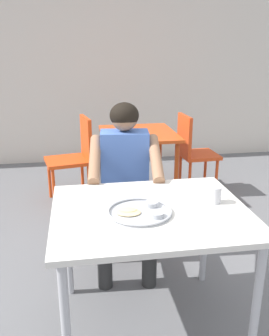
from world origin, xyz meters
TOP-DOWN VIEW (x-y plane):
  - ground_plane at (0.00, 0.00)m, footprint 12.00×12.00m
  - back_wall at (0.00, 3.45)m, footprint 12.00×0.12m
  - table_foreground at (-0.06, 0.02)m, footprint 1.03×0.85m
  - thali_tray at (-0.12, -0.02)m, footprint 0.33×0.33m
  - drinking_cup at (0.30, 0.05)m, footprint 0.07×0.07m
  - chair_foreground at (-0.09, 0.93)m, footprint 0.43×0.46m
  - diner_foreground at (-0.10, 0.70)m, footprint 0.53×0.58m
  - table_background_red at (0.20, 1.92)m, footprint 0.76×0.84m
  - chair_red_left at (-0.45, 1.96)m, footprint 0.51×0.47m
  - chair_red_right at (0.81, 1.97)m, footprint 0.41×0.41m

SIDE VIEW (x-z plane):
  - ground_plane at x=0.00m, z-range -0.05..0.00m
  - chair_foreground at x=-0.09m, z-range 0.07..0.93m
  - chair_red_right at x=0.81m, z-range 0.07..0.94m
  - chair_red_left at x=-0.45m, z-range 0.07..0.95m
  - table_background_red at x=0.20m, z-range 0.27..0.99m
  - table_foreground at x=-0.06m, z-range 0.29..1.03m
  - diner_foreground at x=-0.10m, z-range 0.12..1.31m
  - thali_tray at x=-0.12m, z-range 0.74..0.77m
  - drinking_cup at x=0.30m, z-range 0.74..0.84m
  - back_wall at x=0.00m, z-range 0.00..3.40m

